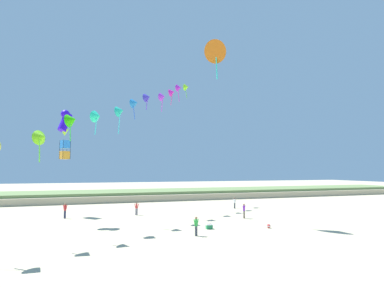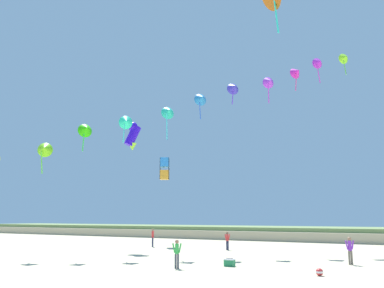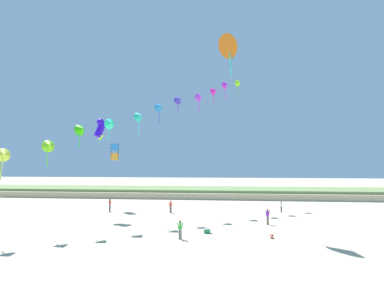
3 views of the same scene
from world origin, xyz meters
name	(u,v)px [view 1 (image 1 of 3)]	position (x,y,z in m)	size (l,w,h in m)	color
ground_plane	(234,258)	(0.00, 0.00, 0.00)	(240.00, 240.00, 0.00)	#C1B28E
dune_ridge	(139,195)	(0.00, 40.13, 0.78)	(120.00, 12.52, 1.57)	tan
person_near_left	(196,225)	(-0.14, 6.66, 0.90)	(0.53, 0.28, 1.56)	#474C56
person_near_right	(65,210)	(-11.24, 19.68, 0.98)	(0.50, 0.46, 1.70)	#282D4C
person_mid_center	(137,208)	(-3.27, 19.71, 0.90)	(0.55, 0.21, 1.55)	#282D4C
person_far_left	(235,202)	(10.76, 21.74, 0.87)	(0.30, 0.50, 1.51)	#474C56
person_far_right	(244,210)	(7.87, 13.48, 0.94)	(0.52, 0.38, 1.63)	#726656
kite_banner_string	(135,104)	(-4.01, 16.71, 12.93)	(21.26, 27.84, 19.69)	#C7E53B
large_kite_low_lead	(65,150)	(-11.71, 22.25, 7.87)	(1.29, 1.29, 2.30)	orange
large_kite_mid_trail	(216,51)	(4.22, 12.44, 18.46)	(3.10, 3.13, 4.49)	#C85F13
large_kite_high_solo	(65,122)	(-11.27, 16.26, 10.41)	(1.68, 1.71, 2.72)	#2F0EDC
beach_cooler	(209,227)	(1.95, 9.07, 0.21)	(0.58, 0.41, 0.46)	#23844C
beach_ball	(269,226)	(7.38, 7.75, 0.18)	(0.36, 0.36, 0.36)	red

